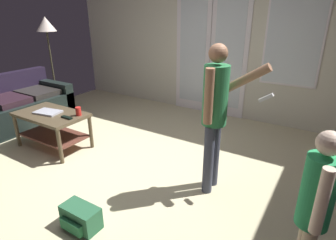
# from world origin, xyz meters

# --- Properties ---
(ground_plane) EXTENTS (5.99, 4.95, 0.02)m
(ground_plane) POSITION_xyz_m (0.00, 0.00, -0.01)
(ground_plane) COLOR beige
(wall_back_with_doors) EXTENTS (5.99, 0.09, 2.78)m
(wall_back_with_doors) POSITION_xyz_m (0.04, 2.44, 1.35)
(wall_back_with_doors) COLOR beige
(wall_back_with_doors) RESTS_ON ground_plane
(leather_couch) EXTENTS (0.88, 1.95, 0.81)m
(leather_couch) POSITION_xyz_m (-2.49, -0.01, 0.29)
(leather_couch) COLOR black
(leather_couch) RESTS_ON ground_plane
(coffee_table) EXTENTS (0.98, 0.58, 0.50)m
(coffee_table) POSITION_xyz_m (-1.26, -0.07, 0.36)
(coffee_table) COLOR brown
(coffee_table) RESTS_ON ground_plane
(person_adult) EXTENTS (0.62, 0.42, 1.53)m
(person_adult) POSITION_xyz_m (1.00, 0.19, 0.92)
(person_adult) COLOR #3B3F4F
(person_adult) RESTS_ON ground_plane
(person_child) EXTENTS (0.47, 0.39, 1.21)m
(person_child) POSITION_xyz_m (2.00, -0.62, 0.73)
(person_child) COLOR tan
(person_child) RESTS_ON ground_plane
(floor_lamp) EXTENTS (0.36, 0.36, 1.69)m
(floor_lamp) POSITION_xyz_m (-2.80, 1.16, 1.47)
(floor_lamp) COLOR #2F3224
(floor_lamp) RESTS_ON ground_plane
(backpack) EXTENTS (0.35, 0.22, 0.21)m
(backpack) POSITION_xyz_m (0.26, -0.97, 0.10)
(backpack) COLOR #285D3D
(backpack) RESTS_ON ground_plane
(laptop_closed) EXTENTS (0.37, 0.28, 0.02)m
(laptop_closed) POSITION_xyz_m (-1.30, -0.08, 0.51)
(laptop_closed) COLOR #ABAEBB
(laptop_closed) RESTS_ON coffee_table
(cup_near_edge) EXTENTS (0.07, 0.07, 0.11)m
(cup_near_edge) POSITION_xyz_m (-0.87, 0.08, 0.56)
(cup_near_edge) COLOR red
(cup_near_edge) RESTS_ON coffee_table
(tv_remote_black) EXTENTS (0.17, 0.05, 0.02)m
(tv_remote_black) POSITION_xyz_m (-0.92, -0.08, 0.51)
(tv_remote_black) COLOR black
(tv_remote_black) RESTS_ON coffee_table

